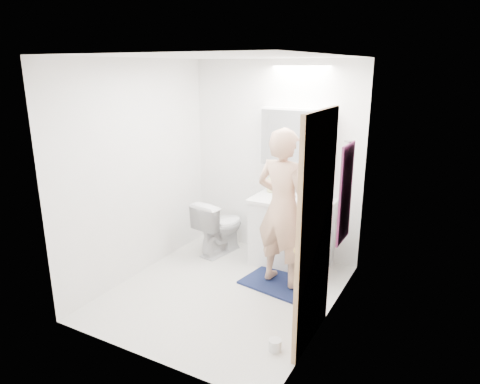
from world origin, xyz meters
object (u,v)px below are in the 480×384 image
Objects in this scene: medicine_cabinet at (296,138)px; soap_bottle_a at (271,182)px; person at (283,208)px; soap_bottle_b at (283,187)px; toilet at (220,226)px; vanity_cabinet at (292,234)px; toothbrush_cup at (314,195)px; toilet_paper_roll at (275,345)px.

medicine_cabinet reaches higher than soap_bottle_a.
soap_bottle_b is (-0.31, 0.73, 0.01)m from person.
medicine_cabinet is 1.48m from toilet.
soap_bottle_a reaches higher than toilet.
medicine_cabinet reaches higher than vanity_cabinet.
toilet_paper_roll is at bearing -80.03° from toothbrush_cup.
soap_bottle_a is 0.56m from toothbrush_cup.
medicine_cabinet is 0.62m from soap_bottle_b.
medicine_cabinet reaches higher than toilet.
toothbrush_cup is at bearing -88.61° from person.
toilet is (-0.93, -0.11, -0.04)m from vanity_cabinet.
vanity_cabinet is 0.75m from person.
soap_bottle_a is at bearing -178.97° from toothbrush_cup.
toilet_paper_roll is (0.87, -1.77, -0.89)m from soap_bottle_a.
toilet is at bearing -172.98° from vanity_cabinet.
soap_bottle_b is (0.15, 0.03, -0.04)m from soap_bottle_a.
vanity_cabinet reaches higher than toilet_paper_roll.
soap_bottle_b is at bearing 139.13° from vanity_cabinet.
toilet_paper_roll is (0.58, -1.83, -1.45)m from medicine_cabinet.
toilet_paper_roll is (0.51, -1.62, -0.34)m from vanity_cabinet.
toilet is at bearing 133.91° from toilet_paper_roll.
toilet is at bearing -13.32° from person.
toilet is 2.86× the size of soap_bottle_a.
toothbrush_cup is (1.13, 0.28, 0.51)m from toilet.
soap_bottle_b is 1.44× the size of toilet_paper_roll.
person is 17.43× the size of toothbrush_cup.
person is at bearing -56.87° from soap_bottle_a.
toothbrush_cup is at bearing 38.66° from vanity_cabinet.
toothbrush_cup is at bearing -10.72° from medicine_cabinet.
soap_bottle_a is at bearing -168.30° from medicine_cabinet.
person is 15.33× the size of toilet_paper_roll.
soap_bottle_a is (-0.46, 0.70, 0.05)m from person.
soap_bottle_b is at bearing 111.84° from toilet_paper_roll.
medicine_cabinet is 0.69m from toothbrush_cup.
medicine_cabinet is 0.63m from soap_bottle_a.
toilet is at bearing -166.37° from toothbrush_cup.
soap_bottle_a reaches higher than soap_bottle_b.
person is at bearing -97.94° from toothbrush_cup.
medicine_cabinet reaches higher than person.
toothbrush_cup is (0.20, 0.16, 0.47)m from vanity_cabinet.
toilet is 0.42× the size of person.
medicine_cabinet is 1.24× the size of toilet.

